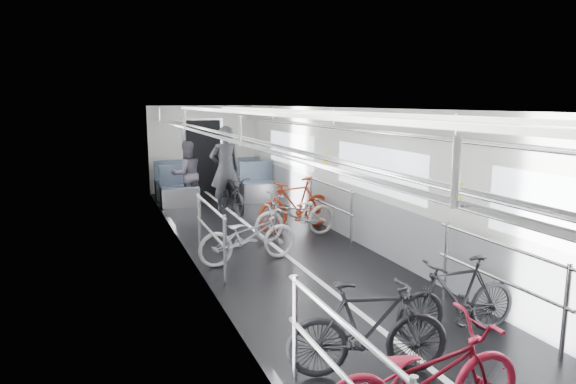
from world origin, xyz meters
name	(u,v)px	position (x,y,z in m)	size (l,w,h in m)	color
car_shell	(259,176)	(0.00, 1.78, 1.13)	(3.02, 14.01, 2.41)	black
bike_left_near	(424,377)	(-0.63, -4.32, 0.44)	(0.59, 1.69, 0.89)	maroon
bike_left_mid	(368,329)	(-0.62, -3.45, 0.46)	(0.43, 1.52, 0.91)	black
bike_left_far	(248,236)	(-0.69, 0.22, 0.43)	(0.57, 1.64, 0.86)	#B6B6BB
bike_right_near	(458,297)	(0.67, -3.09, 0.44)	(0.42, 1.48, 0.89)	black
bike_right_mid	(296,215)	(0.55, 1.28, 0.45)	(0.59, 1.70, 0.89)	#9D9DA1
bike_right_far	(296,204)	(0.77, 1.88, 0.52)	(0.49, 1.72, 1.03)	#992A12
bike_aisle	(232,194)	(0.01, 3.90, 0.42)	(0.56, 1.60, 0.84)	black
person_standing	(225,170)	(-0.11, 4.00, 0.99)	(0.72, 0.47, 1.97)	black
person_seated	(187,174)	(-0.81, 4.99, 0.79)	(0.77, 0.60, 1.58)	#312D35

